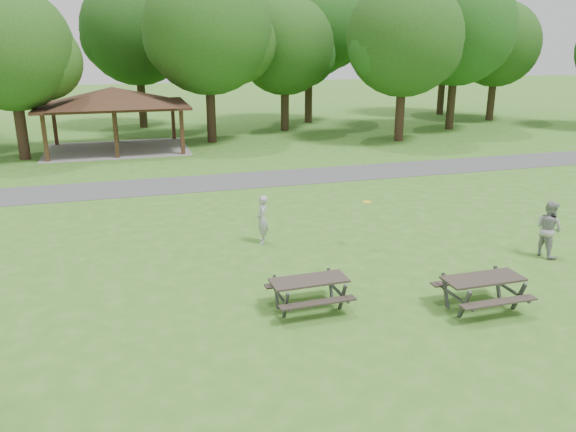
{
  "coord_description": "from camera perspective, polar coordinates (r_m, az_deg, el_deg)",
  "views": [
    {
      "loc": [
        -3.61,
        -11.59,
        6.41
      ],
      "look_at": [
        1.0,
        4.0,
        1.3
      ],
      "focal_mm": 35.0,
      "sensor_mm": 36.0,
      "label": 1
    }
  ],
  "objects": [
    {
      "name": "ground",
      "position": [
        13.73,
        0.74,
        -10.38
      ],
      "size": [
        160.0,
        160.0,
        0.0
      ],
      "primitive_type": "plane",
      "color": "#3A7220",
      "rests_on": "ground"
    },
    {
      "name": "asphalt_path",
      "position": [
        26.63,
        -8.2,
        3.36
      ],
      "size": [
        120.0,
        3.2,
        0.02
      ],
      "primitive_type": "cube",
      "color": "#49494C",
      "rests_on": "ground"
    },
    {
      "name": "pavilion",
      "position": [
        35.75,
        -17.36,
        11.3
      ],
      "size": [
        8.6,
        7.01,
        3.76
      ],
      "color": "#3A2515",
      "rests_on": "ground"
    },
    {
      "name": "tree_row_d",
      "position": [
        34.54,
        -26.22,
        14.67
      ],
      "size": [
        6.93,
        6.6,
        9.27
      ],
      "color": "black",
      "rests_on": "ground"
    },
    {
      "name": "tree_row_e",
      "position": [
        37.06,
        -7.99,
        17.86
      ],
      "size": [
        8.4,
        8.0,
        11.02
      ],
      "color": "black",
      "rests_on": "ground"
    },
    {
      "name": "tree_row_f",
      "position": [
        41.79,
        -0.22,
        16.66
      ],
      "size": [
        7.35,
        7.0,
        9.55
      ],
      "color": "#2F2114",
      "rests_on": "ground"
    },
    {
      "name": "tree_row_g",
      "position": [
        38.0,
        11.82,
        16.97
      ],
      "size": [
        7.77,
        7.4,
        10.25
      ],
      "color": "black",
      "rests_on": "ground"
    },
    {
      "name": "tree_row_h",
      "position": [
        44.05,
        16.91,
        17.53
      ],
      "size": [
        8.61,
        8.2,
        11.37
      ],
      "color": "black",
      "rests_on": "ground"
    },
    {
      "name": "tree_row_i",
      "position": [
        50.32,
        20.51,
        15.82
      ],
      "size": [
        7.14,
        6.8,
        9.52
      ],
      "color": "#2F2115",
      "rests_on": "ground"
    },
    {
      "name": "tree_deep_b",
      "position": [
        44.66,
        -14.98,
        17.5
      ],
      "size": [
        8.4,
        8.0,
        11.13
      ],
      "color": "black",
      "rests_on": "ground"
    },
    {
      "name": "tree_deep_c",
      "position": [
        46.05,
        2.3,
        18.72
      ],
      "size": [
        8.82,
        8.4,
        11.9
      ],
      "color": "#302115",
      "rests_on": "ground"
    },
    {
      "name": "tree_deep_d",
      "position": [
        52.95,
        15.84,
        17.49
      ],
      "size": [
        8.4,
        8.0,
        11.27
      ],
      "color": "black",
      "rests_on": "ground"
    },
    {
      "name": "picnic_table_middle",
      "position": [
        13.94,
        2.15,
        -7.16
      ],
      "size": [
        1.94,
        1.58,
        0.82
      ],
      "color": "#312923",
      "rests_on": "ground"
    },
    {
      "name": "picnic_table_far",
      "position": [
        14.74,
        19.16,
        -6.64
      ],
      "size": [
        1.99,
        1.62,
        0.86
      ],
      "color": "#2F2822",
      "rests_on": "ground"
    },
    {
      "name": "frisbee_in_flight",
      "position": [
        17.89,
        8.03,
        1.42
      ],
      "size": [
        0.3,
        0.3,
        0.02
      ],
      "color": "yellow",
      "rests_on": "ground"
    },
    {
      "name": "frisbee_thrower",
      "position": [
        18.38,
        -2.63,
        -0.34
      ],
      "size": [
        0.5,
        0.65,
        1.6
      ],
      "primitive_type": "imported",
      "rotation": [
        0.0,
        0.0,
        -1.8
      ],
      "color": "#A6A6A9",
      "rests_on": "ground"
    },
    {
      "name": "frisbee_catcher",
      "position": [
        18.96,
        24.94,
        -1.18
      ],
      "size": [
        0.8,
        0.95,
        1.77
      ],
      "primitive_type": "imported",
      "rotation": [
        0.0,
        0.0,
        1.73
      ],
      "color": "#97979A",
      "rests_on": "ground"
    }
  ]
}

